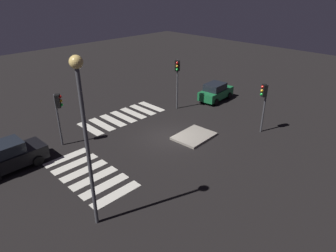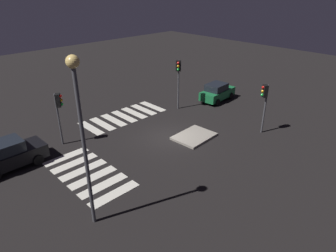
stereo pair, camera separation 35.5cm
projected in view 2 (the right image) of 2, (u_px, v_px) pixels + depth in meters
name	position (u px, v px, depth m)	size (l,w,h in m)	color
ground_plane	(168.00, 137.00, 23.71)	(80.00, 80.00, 0.00)	black
traffic_island	(194.00, 136.00, 23.69)	(3.25, 2.51, 0.18)	gray
car_green	(217.00, 92.00, 30.78)	(4.24, 2.19, 1.80)	#196B38
car_black	(9.00, 155.00, 19.51)	(4.48, 2.17, 1.93)	black
traffic_light_east	(59.00, 107.00, 21.49)	(0.53, 0.54, 3.98)	#47474C
traffic_light_south	(178.00, 73.00, 27.49)	(0.53, 0.54, 4.69)	#47474C
traffic_light_west	(265.00, 97.00, 23.22)	(0.53, 0.54, 4.00)	#47474C
street_lamp	(80.00, 120.00, 12.97)	(0.56, 0.56, 8.49)	#47474C
crosswalk_near	(124.00, 116.00, 27.40)	(7.60, 3.20, 0.02)	silver
crosswalk_side	(88.00, 174.00, 19.24)	(3.20, 6.45, 0.02)	silver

